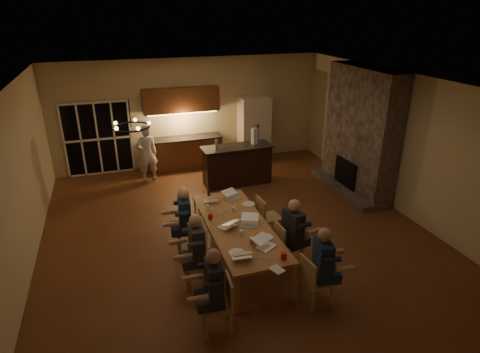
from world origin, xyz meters
name	(u,v)px	position (x,y,z in m)	size (l,w,h in m)	color
floor	(237,233)	(0.00, 0.00, 0.00)	(9.00, 9.00, 0.00)	brown
back_wall	(190,112)	(0.00, 4.52, 1.60)	(8.00, 0.04, 3.20)	tan
left_wall	(14,191)	(-4.02, 0.00, 1.60)	(0.04, 9.00, 3.20)	tan
right_wall	(403,144)	(4.02, 0.00, 1.60)	(0.04, 9.00, 3.20)	tan
ceiling	(236,83)	(0.00, 0.00, 3.22)	(8.00, 9.00, 0.04)	white
french_doors	(98,139)	(-2.70, 4.47, 1.05)	(1.86, 0.08, 2.10)	black
fireplace	(361,131)	(3.70, 1.20, 1.60)	(0.58, 2.50, 3.20)	#72645A
kitchenette	(183,129)	(-0.30, 4.20, 1.20)	(2.24, 0.68, 2.40)	brown
refrigerator	(254,129)	(1.90, 4.15, 1.00)	(0.90, 0.68, 2.00)	beige
dining_table	(238,242)	(-0.27, -0.90, 0.38)	(1.10, 2.96, 0.75)	#BE7C4C
bar_island	(237,165)	(0.82, 2.54, 0.54)	(1.91, 0.68, 1.08)	black
chair_left_near	(216,305)	(-1.15, -2.56, 0.45)	(0.44, 0.44, 0.89)	tan
chair_left_mid	(198,264)	(-1.18, -1.46, 0.45)	(0.44, 0.44, 0.89)	tan
chair_left_far	(188,229)	(-1.11, -0.26, 0.45)	(0.44, 0.44, 0.89)	tan
chair_right_near	(317,280)	(0.55, -2.50, 0.45)	(0.44, 0.44, 0.89)	tan
chair_right_mid	(289,244)	(0.56, -1.38, 0.45)	(0.44, 0.44, 0.89)	tan
chair_right_far	(269,217)	(0.62, -0.28, 0.45)	(0.44, 0.44, 0.89)	tan
person_left_near	(214,290)	(-1.16, -2.50, 0.69)	(0.60, 0.60, 1.38)	#252730
person_right_near	(322,266)	(0.63, -2.49, 0.69)	(0.60, 0.60, 1.38)	#1B2B45
person_left_mid	(197,251)	(-1.17, -1.42, 0.69)	(0.60, 0.60, 1.38)	#393E44
person_right_mid	(293,234)	(0.61, -1.43, 0.69)	(0.60, 0.60, 1.38)	#252730
person_left_far	(185,221)	(-1.17, -0.33, 0.69)	(0.60, 0.60, 1.38)	#1B2B45
standing_person	(147,153)	(-1.46, 3.53, 0.80)	(0.58, 0.38, 1.60)	silver
chandelier	(131,127)	(-2.00, -0.73, 2.75)	(0.60, 0.60, 0.03)	black
laptop_a	(241,250)	(-0.54, -1.90, 0.86)	(0.32, 0.28, 0.23)	silver
laptop_b	(267,242)	(-0.05, -1.79, 0.86)	(0.32, 0.28, 0.23)	silver
laptop_c	(227,221)	(-0.49, -0.91, 0.86)	(0.32, 0.28, 0.23)	silver
laptop_d	(249,220)	(-0.08, -1.00, 0.86)	(0.32, 0.28, 0.23)	silver
laptop_e	(211,196)	(-0.49, 0.23, 0.86)	(0.32, 0.28, 0.23)	silver
laptop_f	(233,194)	(-0.04, 0.16, 0.86)	(0.32, 0.28, 0.23)	silver
mug_front	(241,233)	(-0.33, -1.28, 0.80)	(0.08, 0.08, 0.10)	white
mug_mid	(234,209)	(-0.19, -0.39, 0.80)	(0.07, 0.07, 0.10)	white
mug_back	(208,207)	(-0.66, -0.13, 0.80)	(0.07, 0.07, 0.10)	white
redcup_near	(284,256)	(0.09, -2.19, 0.81)	(0.10, 0.10, 0.12)	red
redcup_mid	(210,216)	(-0.71, -0.54, 0.81)	(0.09, 0.09, 0.12)	red
can_silver	(252,241)	(-0.25, -1.60, 0.81)	(0.07, 0.07, 0.12)	#B2B2B7
can_cola	(209,193)	(-0.48, 0.50, 0.81)	(0.07, 0.07, 0.12)	#3F0F0C
plate_near	(266,237)	(0.06, -1.50, 0.76)	(0.26, 0.26, 0.02)	white
plate_left	(236,253)	(-0.59, -1.80, 0.76)	(0.27, 0.27, 0.02)	white
plate_far	(249,204)	(0.19, -0.18, 0.76)	(0.25, 0.25, 0.02)	white
notepad	(277,270)	(-0.13, -2.43, 0.76)	(0.16, 0.22, 0.01)	white
bar_bottle	(217,144)	(0.27, 2.58, 1.20)	(0.08, 0.08, 0.24)	#99999E
bar_blender	(254,136)	(1.34, 2.58, 1.30)	(0.14, 0.14, 0.44)	silver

